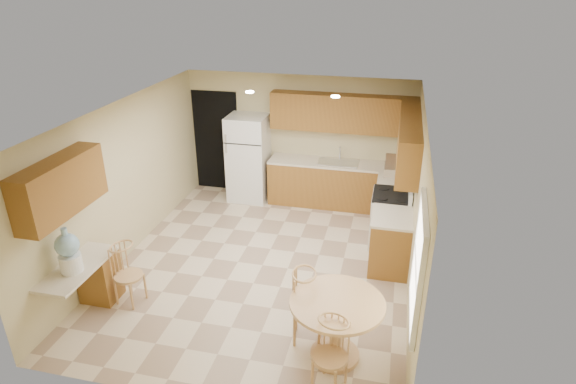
% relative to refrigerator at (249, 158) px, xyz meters
% --- Properties ---
extents(floor, '(5.50, 5.50, 0.00)m').
position_rel_refrigerator_xyz_m(floor, '(0.95, -2.40, -0.87)').
color(floor, beige).
rests_on(floor, ground).
extents(ceiling, '(4.50, 5.50, 0.02)m').
position_rel_refrigerator_xyz_m(ceiling, '(0.95, -2.40, 1.63)').
color(ceiling, white).
rests_on(ceiling, wall_back).
extents(wall_back, '(4.50, 0.02, 2.50)m').
position_rel_refrigerator_xyz_m(wall_back, '(0.95, 0.35, 0.38)').
color(wall_back, '#CBBC89').
rests_on(wall_back, floor).
extents(wall_front, '(4.50, 0.02, 2.50)m').
position_rel_refrigerator_xyz_m(wall_front, '(0.95, -5.15, 0.38)').
color(wall_front, '#CBBC89').
rests_on(wall_front, floor).
extents(wall_left, '(0.02, 5.50, 2.50)m').
position_rel_refrigerator_xyz_m(wall_left, '(-1.30, -2.40, 0.38)').
color(wall_left, '#CBBC89').
rests_on(wall_left, floor).
extents(wall_right, '(0.02, 5.50, 2.50)m').
position_rel_refrigerator_xyz_m(wall_right, '(3.20, -2.40, 0.38)').
color(wall_right, '#CBBC89').
rests_on(wall_right, floor).
extents(doorway, '(0.90, 0.02, 2.10)m').
position_rel_refrigerator_xyz_m(doorway, '(-0.80, 0.34, 0.18)').
color(doorway, black).
rests_on(doorway, floor).
extents(base_cab_back, '(2.75, 0.60, 0.87)m').
position_rel_refrigerator_xyz_m(base_cab_back, '(1.83, 0.05, -0.43)').
color(base_cab_back, '#926125').
rests_on(base_cab_back, floor).
extents(counter_back, '(2.75, 0.63, 0.04)m').
position_rel_refrigerator_xyz_m(counter_back, '(1.83, 0.05, 0.02)').
color(counter_back, beige).
rests_on(counter_back, base_cab_back).
extents(base_cab_right_a, '(0.60, 0.59, 0.87)m').
position_rel_refrigerator_xyz_m(base_cab_right_a, '(2.90, -0.54, -0.43)').
color(base_cab_right_a, '#926125').
rests_on(base_cab_right_a, floor).
extents(counter_right_a, '(0.63, 0.59, 0.04)m').
position_rel_refrigerator_xyz_m(counter_right_a, '(2.90, -0.54, 0.02)').
color(counter_right_a, beige).
rests_on(counter_right_a, base_cab_right_a).
extents(base_cab_right_b, '(0.60, 0.80, 0.87)m').
position_rel_refrigerator_xyz_m(base_cab_right_b, '(2.90, -2.00, -0.43)').
color(base_cab_right_b, '#926125').
rests_on(base_cab_right_b, floor).
extents(counter_right_b, '(0.63, 0.80, 0.04)m').
position_rel_refrigerator_xyz_m(counter_right_b, '(2.90, -2.00, 0.02)').
color(counter_right_b, beige).
rests_on(counter_right_b, base_cab_right_b).
extents(upper_cab_back, '(2.75, 0.33, 0.70)m').
position_rel_refrigerator_xyz_m(upper_cab_back, '(1.83, 0.19, 0.98)').
color(upper_cab_back, '#926125').
rests_on(upper_cab_back, wall_back).
extents(upper_cab_right, '(0.33, 2.42, 0.70)m').
position_rel_refrigerator_xyz_m(upper_cab_right, '(3.04, -1.19, 0.98)').
color(upper_cab_right, '#926125').
rests_on(upper_cab_right, wall_right).
extents(upper_cab_left, '(0.33, 1.40, 0.70)m').
position_rel_refrigerator_xyz_m(upper_cab_left, '(-1.13, -4.00, 0.98)').
color(upper_cab_left, '#926125').
rests_on(upper_cab_left, wall_left).
extents(sink, '(0.78, 0.44, 0.01)m').
position_rel_refrigerator_xyz_m(sink, '(1.80, 0.05, 0.05)').
color(sink, silver).
rests_on(sink, counter_back).
extents(range_hood, '(0.50, 0.76, 0.14)m').
position_rel_refrigerator_xyz_m(range_hood, '(2.95, -1.22, 0.55)').
color(range_hood, silver).
rests_on(range_hood, upper_cab_right).
extents(desk_pedestal, '(0.48, 0.42, 0.72)m').
position_rel_refrigerator_xyz_m(desk_pedestal, '(-1.05, -3.72, -0.51)').
color(desk_pedestal, '#926125').
rests_on(desk_pedestal, floor).
extents(desk_top, '(0.50, 1.20, 0.04)m').
position_rel_refrigerator_xyz_m(desk_top, '(-1.05, -4.10, -0.12)').
color(desk_top, beige).
rests_on(desk_top, desk_pedestal).
extents(window, '(0.06, 1.12, 1.30)m').
position_rel_refrigerator_xyz_m(window, '(3.18, -4.25, 0.63)').
color(window, white).
rests_on(window, wall_right).
extents(can_light_a, '(0.14, 0.14, 0.02)m').
position_rel_refrigerator_xyz_m(can_light_a, '(0.45, -1.20, 1.62)').
color(can_light_a, white).
rests_on(can_light_a, ceiling).
extents(can_light_b, '(0.14, 0.14, 0.02)m').
position_rel_refrigerator_xyz_m(can_light_b, '(1.85, -1.20, 1.62)').
color(can_light_b, white).
rests_on(can_light_b, ceiling).
extents(refrigerator, '(0.76, 0.74, 1.73)m').
position_rel_refrigerator_xyz_m(refrigerator, '(0.00, 0.00, 0.00)').
color(refrigerator, white).
rests_on(refrigerator, floor).
extents(stove, '(0.65, 0.76, 1.09)m').
position_rel_refrigerator_xyz_m(stove, '(2.88, -1.22, -0.40)').
color(stove, white).
rests_on(stove, floor).
extents(dining_table, '(1.11, 1.11, 0.82)m').
position_rel_refrigerator_xyz_m(dining_table, '(2.35, -4.13, -0.33)').
color(dining_table, tan).
rests_on(dining_table, floor).
extents(chair_table_a, '(0.43, 0.56, 0.97)m').
position_rel_refrigerator_xyz_m(chair_table_a, '(1.96, -3.97, -0.27)').
color(chair_table_a, tan).
rests_on(chair_table_a, floor).
extents(chair_table_b, '(0.39, 0.42, 0.88)m').
position_rel_refrigerator_xyz_m(chair_table_b, '(2.35, -4.68, -0.33)').
color(chair_table_b, tan).
rests_on(chair_table_b, floor).
extents(chair_desk, '(0.39, 0.51, 0.89)m').
position_rel_refrigerator_xyz_m(chair_desk, '(-0.60, -3.78, -0.32)').
color(chair_desk, tan).
rests_on(chair_desk, floor).
extents(water_crock, '(0.30, 0.30, 0.62)m').
position_rel_refrigerator_xyz_m(water_crock, '(-1.05, -4.20, 0.18)').
color(water_crock, white).
rests_on(water_crock, desk_top).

